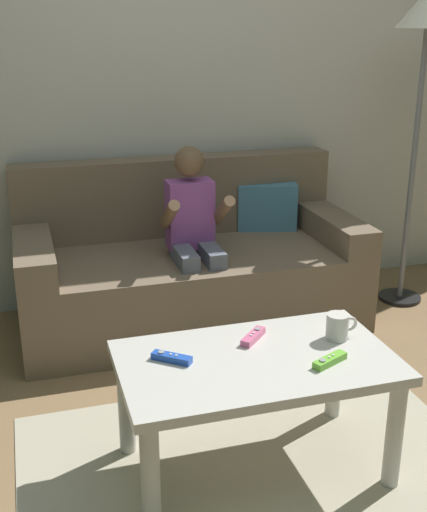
% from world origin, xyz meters
% --- Properties ---
extents(ground_plane, '(9.85, 9.85, 0.00)m').
position_xyz_m(ground_plane, '(0.00, 0.00, 0.00)').
color(ground_plane, olive).
extents(wall_back, '(4.92, 0.05, 2.50)m').
position_xyz_m(wall_back, '(0.00, 1.76, 1.25)').
color(wall_back, beige).
rests_on(wall_back, ground).
extents(couch, '(1.74, 0.80, 0.83)m').
position_xyz_m(couch, '(0.03, 1.37, 0.29)').
color(couch, '#75604C').
rests_on(couch, ground).
extents(person_seated_on_couch, '(0.32, 0.39, 0.95)m').
position_xyz_m(person_seated_on_couch, '(0.01, 1.19, 0.54)').
color(person_seated_on_couch, slate).
rests_on(person_seated_on_couch, ground).
extents(coffee_table, '(0.94, 0.55, 0.44)m').
position_xyz_m(coffee_table, '(-0.08, 0.07, 0.37)').
color(coffee_table, beige).
rests_on(coffee_table, ground).
extents(area_rug, '(1.65, 1.12, 0.01)m').
position_xyz_m(area_rug, '(-0.08, 0.07, 0.00)').
color(area_rug, '#BCB299').
rests_on(area_rug, ground).
extents(game_remote_pink_near_edge, '(0.12, 0.12, 0.03)m').
position_xyz_m(game_remote_pink_near_edge, '(-0.04, 0.20, 0.46)').
color(game_remote_pink_near_edge, pink).
rests_on(game_remote_pink_near_edge, coffee_table).
extents(game_remote_lime_center, '(0.14, 0.09, 0.03)m').
position_xyz_m(game_remote_lime_center, '(0.14, -0.04, 0.46)').
color(game_remote_lime_center, '#72C638').
rests_on(game_remote_lime_center, coffee_table).
extents(game_remote_blue_far_corner, '(0.13, 0.12, 0.03)m').
position_xyz_m(game_remote_blue_far_corner, '(-0.36, 0.13, 0.46)').
color(game_remote_blue_far_corner, blue).
rests_on(game_remote_blue_far_corner, coffee_table).
extents(coffee_mug, '(0.12, 0.08, 0.10)m').
position_xyz_m(coffee_mug, '(0.25, 0.12, 0.49)').
color(coffee_mug, silver).
rests_on(coffee_mug, coffee_table).
extents(floor_lamp, '(0.32, 0.32, 1.68)m').
position_xyz_m(floor_lamp, '(1.25, 1.27, 1.46)').
color(floor_lamp, black).
rests_on(floor_lamp, ground).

